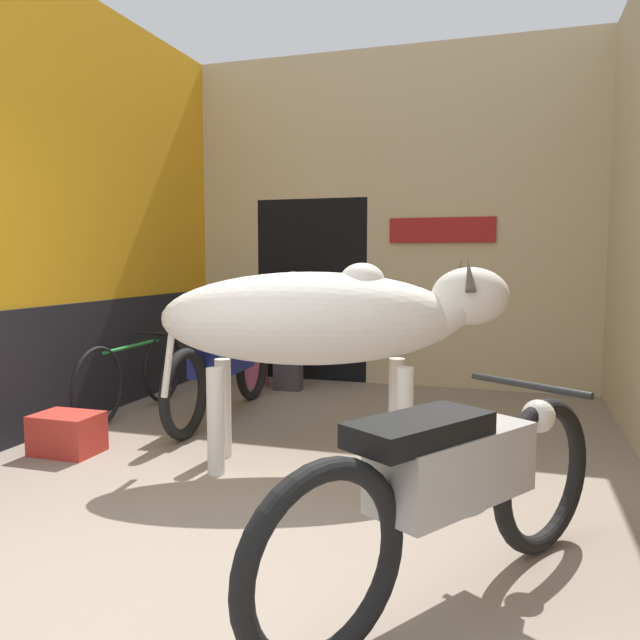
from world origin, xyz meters
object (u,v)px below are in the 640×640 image
Objects in this scene: motorcycle_near at (452,486)px; shopkeeper_seated at (292,327)px; motorcycle_far at (222,364)px; crate at (67,433)px; cow at (326,320)px; bicycle at (134,375)px; plastic_stool at (256,365)px.

shopkeeper_seated reaches higher than motorcycle_near.
motorcycle_near is 3.18m from motorcycle_far.
motorcycle_near reaches higher than crate.
bicycle is at bearing 158.45° from cow.
plastic_stool is (-1.45, 2.23, -0.74)m from cow.
cow reaches higher than motorcycle_far.
shopkeeper_seated is 2.78× the size of crate.
shopkeeper_seated is (-1.04, 2.23, -0.31)m from cow.
bicycle is at bearing 142.83° from motorcycle_near.
motorcycle_near is 0.85× the size of motorcycle_far.
plastic_stool is (0.53, 1.45, -0.12)m from bicycle.
plastic_stool is at bearing 69.72° from bicycle.
motorcycle_near is 2.97m from crate.
plastic_stool reaches higher than crate.
shopkeeper_seated reaches higher than motorcycle_far.
motorcycle_near is at bearing -61.56° from shopkeeper_seated.
plastic_stool is at bearing 123.14° from motorcycle_near.
motorcycle_near reaches higher than bicycle.
bicycle reaches higher than plastic_stool.
shopkeeper_seated is (0.16, 1.31, 0.19)m from motorcycle_far.
bicycle is 1.75m from shopkeeper_seated.
crate is (-1.79, -0.32, -0.82)m from cow.
crate is (-2.73, 1.12, -0.33)m from motorcycle_near.
cow is 2.48m from shopkeeper_seated.
motorcycle_near reaches higher than motorcycle_far.
cow reaches higher than shopkeeper_seated.
plastic_stool is (-0.25, 1.31, -0.24)m from motorcycle_far.
cow reaches higher than crate.
motorcycle_near is 1.04× the size of bicycle.
plastic_stool is 0.94× the size of crate.
crate is at bearing 157.74° from motorcycle_near.
shopkeeper_seated is (0.94, 1.44, 0.31)m from bicycle.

